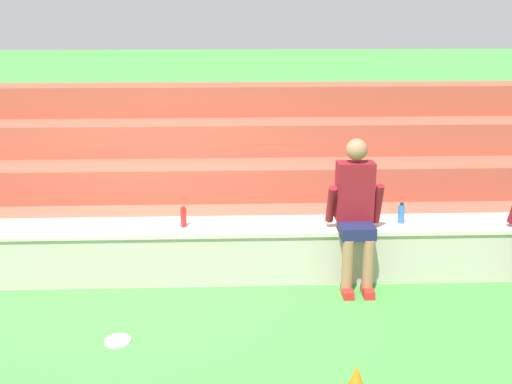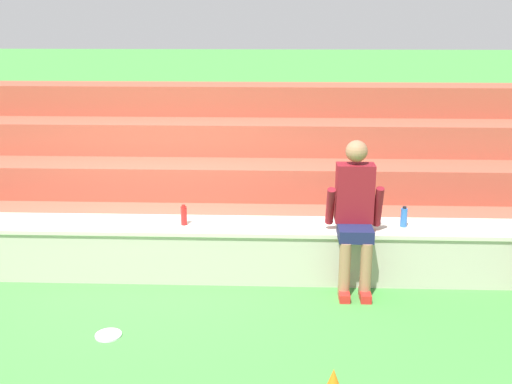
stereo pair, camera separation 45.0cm
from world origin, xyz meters
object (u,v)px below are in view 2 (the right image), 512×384
Objects in this scene: person_left_of_center at (355,211)px; water_bottle_center_gap at (404,217)px; frisbee at (108,335)px; water_bottle_near_right at (184,215)px.

person_left_of_center is 6.91× the size of water_bottle_center_gap.
person_left_of_center reaches higher than frisbee.
water_bottle_near_right is 1.49m from frisbee.
person_left_of_center is at bearing 25.62° from frisbee.
water_bottle_center_gap is at bearing 25.55° from frisbee.
water_bottle_center_gap is at bearing 25.25° from person_left_of_center.
water_bottle_near_right is at bearing 69.32° from frisbee.
water_bottle_center_gap reaches higher than frisbee.
person_left_of_center is 6.63× the size of frisbee.
frisbee is (-2.69, -1.28, -0.65)m from water_bottle_center_gap.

